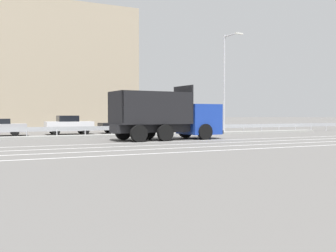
{
  "coord_description": "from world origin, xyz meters",
  "views": [
    {
      "loc": [
        -14.35,
        -25.32,
        1.68
      ],
      "look_at": [
        -1.94,
        0.29,
        0.82
      ],
      "focal_mm": 42.0,
      "sensor_mm": 36.0,
      "label": 1
    }
  ],
  "objects_px": {
    "street_lamp_1": "(225,79)",
    "median_road_sign": "(198,120)",
    "parked_car_2": "(69,125)",
    "church_tower": "(120,84)",
    "dump_truck": "(178,120)",
    "parked_car_3": "(126,125)",
    "parked_car_4": "(191,125)"
  },
  "relations": [
    {
      "from": "dump_truck",
      "to": "parked_car_2",
      "type": "xyz_separation_m",
      "value": [
        -5.26,
        9.64,
        -0.47
      ]
    },
    {
      "from": "dump_truck",
      "to": "parked_car_2",
      "type": "height_order",
      "value": "dump_truck"
    },
    {
      "from": "street_lamp_1",
      "to": "parked_car_3",
      "type": "xyz_separation_m",
      "value": [
        -6.94,
        5.48,
        -3.98
      ]
    },
    {
      "from": "street_lamp_1",
      "to": "parked_car_3",
      "type": "relative_size",
      "value": 1.73
    },
    {
      "from": "street_lamp_1",
      "to": "parked_car_4",
      "type": "relative_size",
      "value": 1.95
    },
    {
      "from": "street_lamp_1",
      "to": "parked_car_2",
      "type": "height_order",
      "value": "street_lamp_1"
    },
    {
      "from": "street_lamp_1",
      "to": "parked_car_3",
      "type": "bearing_deg",
      "value": 141.69
    },
    {
      "from": "dump_truck",
      "to": "church_tower",
      "type": "height_order",
      "value": "church_tower"
    },
    {
      "from": "parked_car_3",
      "to": "parked_car_2",
      "type": "bearing_deg",
      "value": -83.49
    },
    {
      "from": "parked_car_3",
      "to": "parked_car_4",
      "type": "height_order",
      "value": "parked_car_3"
    },
    {
      "from": "dump_truck",
      "to": "parked_car_3",
      "type": "distance_m",
      "value": 10.07
    },
    {
      "from": "median_road_sign",
      "to": "parked_car_2",
      "type": "distance_m",
      "value": 10.76
    },
    {
      "from": "parked_car_3",
      "to": "dump_truck",
      "type": "bearing_deg",
      "value": 2.33
    },
    {
      "from": "median_road_sign",
      "to": "parked_car_4",
      "type": "xyz_separation_m",
      "value": [
        2.07,
        4.99,
        -0.54
      ]
    },
    {
      "from": "church_tower",
      "to": "parked_car_4",
      "type": "bearing_deg",
      "value": -93.73
    },
    {
      "from": "parked_car_4",
      "to": "street_lamp_1",
      "type": "bearing_deg",
      "value": 5.26
    },
    {
      "from": "dump_truck",
      "to": "parked_car_3",
      "type": "height_order",
      "value": "dump_truck"
    },
    {
      "from": "street_lamp_1",
      "to": "church_tower",
      "type": "bearing_deg",
      "value": 87.83
    },
    {
      "from": "median_road_sign",
      "to": "parked_car_2",
      "type": "height_order",
      "value": "median_road_sign"
    },
    {
      "from": "church_tower",
      "to": "dump_truck",
      "type": "bearing_deg",
      "value": -102.75
    },
    {
      "from": "street_lamp_1",
      "to": "parked_car_2",
      "type": "bearing_deg",
      "value": 157.32
    },
    {
      "from": "church_tower",
      "to": "parked_car_3",
      "type": "bearing_deg",
      "value": -107.66
    },
    {
      "from": "median_road_sign",
      "to": "church_tower",
      "type": "distance_m",
      "value": 31.55
    },
    {
      "from": "median_road_sign",
      "to": "parked_car_2",
      "type": "relative_size",
      "value": 0.59
    },
    {
      "from": "parked_car_2",
      "to": "parked_car_4",
      "type": "height_order",
      "value": "parked_car_2"
    },
    {
      "from": "parked_car_4",
      "to": "church_tower",
      "type": "relative_size",
      "value": 0.31
    },
    {
      "from": "parked_car_3",
      "to": "parked_car_4",
      "type": "distance_m",
      "value": 6.44
    },
    {
      "from": "parked_car_2",
      "to": "dump_truck",
      "type": "bearing_deg",
      "value": 29.55
    },
    {
      "from": "street_lamp_1",
      "to": "median_road_sign",
      "type": "bearing_deg",
      "value": 177.77
    },
    {
      "from": "median_road_sign",
      "to": "dump_truck",
      "type": "bearing_deg",
      "value": -132.53
    },
    {
      "from": "dump_truck",
      "to": "parked_car_3",
      "type": "xyz_separation_m",
      "value": [
        -0.07,
        10.05,
        -0.56
      ]
    },
    {
      "from": "parked_car_2",
      "to": "parked_car_3",
      "type": "xyz_separation_m",
      "value": [
        5.18,
        0.42,
        -0.09
      ]
    }
  ]
}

